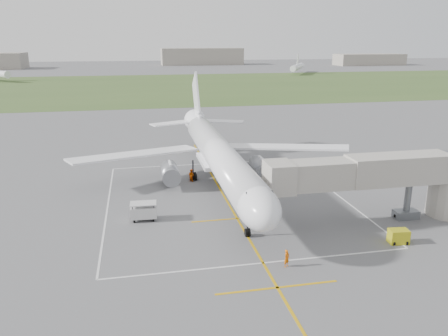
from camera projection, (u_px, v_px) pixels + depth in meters
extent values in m
plane|color=#58585A|center=(220.00, 189.00, 56.79)|extent=(700.00, 700.00, 0.00)
cube|color=#395123|center=(160.00, 86.00, 178.95)|extent=(700.00, 120.00, 0.02)
cube|color=#C4910B|center=(228.00, 202.00, 52.09)|extent=(0.25, 60.00, 0.01)
cube|color=#C4910B|center=(277.00, 288.00, 34.23)|extent=(10.00, 0.25, 0.01)
cube|color=#C4910B|center=(237.00, 218.00, 47.39)|extent=(10.00, 0.25, 0.01)
cube|color=silver|center=(205.00, 164.00, 68.06)|extent=(28.00, 0.20, 0.01)
cube|color=silver|center=(263.00, 263.00, 37.99)|extent=(28.00, 0.20, 0.01)
cube|color=silver|center=(107.00, 208.00, 50.38)|extent=(0.20, 32.00, 0.01)
cube|color=silver|center=(333.00, 192.00, 55.68)|extent=(0.20, 32.00, 0.01)
cylinder|color=white|center=(220.00, 155.00, 55.51)|extent=(3.80, 36.00, 3.80)
ellipsoid|color=white|center=(258.00, 207.00, 38.59)|extent=(3.80, 7.22, 3.80)
cube|color=black|center=(261.00, 199.00, 37.45)|extent=(2.40, 1.60, 0.99)
cone|color=white|center=(197.00, 123.00, 74.66)|extent=(3.80, 6.00, 3.80)
cube|color=white|center=(283.00, 147.00, 63.37)|extent=(17.93, 11.24, 1.23)
cube|color=white|center=(136.00, 154.00, 59.40)|extent=(17.93, 11.24, 1.23)
cube|color=white|center=(216.00, 161.00, 58.77)|extent=(4.20, 8.00, 0.50)
cube|color=white|center=(196.00, 97.00, 74.09)|extent=(0.30, 7.89, 8.65)
cube|color=white|center=(198.00, 117.00, 72.88)|extent=(0.35, 5.00, 1.20)
cube|color=white|center=(222.00, 121.00, 75.11)|extent=(7.85, 5.03, 0.20)
cube|color=white|center=(173.00, 123.00, 73.52)|extent=(7.85, 5.03, 0.20)
cylinder|color=gray|center=(261.00, 167.00, 59.77)|extent=(2.30, 4.20, 2.30)
cube|color=white|center=(261.00, 162.00, 59.26)|extent=(0.25, 2.40, 1.20)
cylinder|color=gray|center=(170.00, 172.00, 57.42)|extent=(2.30, 4.20, 2.30)
cube|color=white|center=(170.00, 167.00, 56.91)|extent=(0.25, 2.40, 1.20)
cylinder|color=black|center=(248.00, 224.00, 42.79)|extent=(0.18, 0.18, 2.60)
cylinder|color=black|center=(246.00, 233.00, 43.03)|extent=(0.28, 0.80, 0.80)
cylinder|color=black|center=(249.00, 232.00, 43.07)|extent=(0.28, 0.80, 0.80)
cylinder|color=black|center=(234.00, 168.00, 61.17)|extent=(0.22, 0.22, 2.80)
cylinder|color=black|center=(233.00, 175.00, 61.05)|extent=(0.32, 0.96, 0.96)
cylinder|color=black|center=(236.00, 174.00, 61.15)|extent=(0.32, 0.96, 0.96)
cylinder|color=black|center=(232.00, 173.00, 61.71)|extent=(0.32, 0.96, 0.96)
cylinder|color=black|center=(235.00, 173.00, 61.81)|extent=(0.32, 0.96, 0.96)
cylinder|color=black|center=(193.00, 170.00, 60.07)|extent=(0.22, 0.22, 2.80)
cylinder|color=black|center=(191.00, 177.00, 59.95)|extent=(0.32, 0.96, 0.96)
cylinder|color=black|center=(195.00, 177.00, 60.06)|extent=(0.32, 0.96, 0.96)
cylinder|color=black|center=(191.00, 176.00, 60.61)|extent=(0.32, 0.96, 0.96)
cylinder|color=black|center=(195.00, 175.00, 60.71)|extent=(0.32, 0.96, 0.96)
cube|color=#9C968D|center=(320.00, 175.00, 43.97)|extent=(11.09, 2.90, 2.80)
cube|color=#9C968D|center=(398.00, 169.00, 45.59)|extent=(11.09, 3.10, 3.00)
cube|color=#9C968D|center=(279.00, 177.00, 43.15)|extent=(2.60, 3.40, 3.00)
cylinder|color=slate|center=(408.00, 200.00, 46.91)|extent=(0.70, 0.70, 4.20)
cube|color=slate|center=(406.00, 214.00, 47.38)|extent=(2.60, 1.40, 0.90)
cylinder|color=black|center=(397.00, 216.00, 47.22)|extent=(0.70, 0.30, 0.70)
cylinder|color=black|center=(414.00, 214.00, 47.60)|extent=(0.70, 0.30, 0.70)
cube|color=#AFAA15|center=(398.00, 236.00, 41.57)|extent=(1.93, 1.38, 1.35)
cylinder|color=black|center=(394.00, 243.00, 41.19)|extent=(0.23, 0.41, 0.40)
cylinder|color=black|center=(407.00, 243.00, 41.28)|extent=(0.23, 0.41, 0.40)
cube|color=silver|center=(144.00, 212.00, 46.82)|extent=(2.86, 1.80, 1.22)
cube|color=silver|center=(143.00, 203.00, 46.55)|extent=(2.86, 1.80, 0.09)
cylinder|color=black|center=(133.00, 213.00, 45.97)|extent=(0.09, 0.09, 1.44)
cylinder|color=black|center=(154.00, 211.00, 46.28)|extent=(0.09, 0.09, 1.44)
cylinder|color=black|center=(133.00, 208.00, 47.23)|extent=(0.09, 0.09, 1.44)
cylinder|color=black|center=(154.00, 207.00, 47.55)|extent=(0.09, 0.09, 1.44)
cylinder|color=black|center=(134.00, 221.00, 46.30)|extent=(0.22, 0.45, 0.44)
cylinder|color=black|center=(153.00, 219.00, 46.59)|extent=(0.22, 0.45, 0.44)
cylinder|color=black|center=(135.00, 216.00, 47.46)|extent=(0.22, 0.45, 0.44)
cylinder|color=black|center=(153.00, 215.00, 47.75)|extent=(0.22, 0.45, 0.44)
imported|color=#DB5E06|center=(287.00, 258.00, 37.20)|extent=(0.68, 0.62, 1.56)
imported|color=#F35807|center=(191.00, 175.00, 59.56)|extent=(1.06, 1.06, 1.73)
cube|color=gray|center=(202.00, 56.00, 325.78)|extent=(60.00, 20.00, 12.00)
cube|color=gray|center=(369.00, 60.00, 320.86)|extent=(50.00, 18.00, 8.00)
cylinder|color=white|center=(297.00, 67.00, 244.15)|extent=(18.38, 29.51, 3.20)
cube|color=white|center=(298.00, 59.00, 242.87)|extent=(2.21, 3.64, 5.50)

